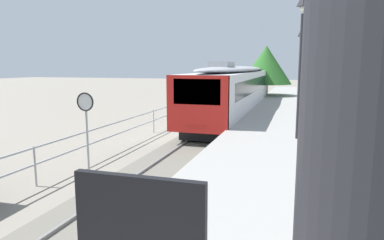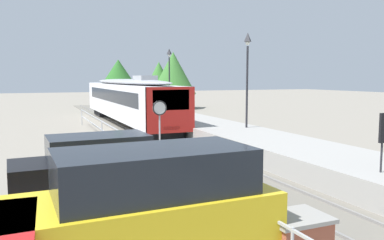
{
  "view_description": "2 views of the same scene",
  "coord_description": "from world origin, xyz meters",
  "px_view_note": "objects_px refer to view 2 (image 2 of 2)",
  "views": [
    {
      "loc": [
        4.19,
        3.78,
        3.61
      ],
      "look_at": [
        0.4,
        16.13,
        1.6
      ],
      "focal_mm": 32.16,
      "sensor_mm": 36.0,
      "label": 1
    },
    {
      "loc": [
        -7.33,
        -2.22,
        3.75
      ],
      "look_at": [
        0.4,
        16.13,
        1.6
      ],
      "focal_mm": 36.9,
      "sensor_mm": 36.0,
      "label": 2
    }
  ],
  "objects_px": {
    "speed_limit_sign": "(160,117)",
    "parked_suv_black": "(94,168)",
    "platform_lamp_mid_platform": "(247,62)",
    "parked_van_yellow": "(143,218)",
    "commuter_train": "(127,98)",
    "platform_lamp_far_end": "(169,67)"
  },
  "relations": [
    {
      "from": "speed_limit_sign",
      "to": "parked_suv_black",
      "type": "height_order",
      "value": "speed_limit_sign"
    },
    {
      "from": "platform_lamp_mid_platform",
      "to": "parked_van_yellow",
      "type": "bearing_deg",
      "value": -127.1
    },
    {
      "from": "commuter_train",
      "to": "speed_limit_sign",
      "type": "bearing_deg",
      "value": -98.61
    },
    {
      "from": "parked_van_yellow",
      "to": "parked_suv_black",
      "type": "relative_size",
      "value": 1.06
    },
    {
      "from": "parked_suv_black",
      "to": "commuter_train",
      "type": "bearing_deg",
      "value": 73.45
    },
    {
      "from": "platform_lamp_far_end",
      "to": "parked_suv_black",
      "type": "distance_m",
      "value": 23.24
    },
    {
      "from": "commuter_train",
      "to": "parked_van_yellow",
      "type": "bearing_deg",
      "value": -102.99
    },
    {
      "from": "commuter_train",
      "to": "platform_lamp_far_end",
      "type": "distance_m",
      "value": 5.35
    },
    {
      "from": "platform_lamp_mid_platform",
      "to": "parked_van_yellow",
      "type": "xyz_separation_m",
      "value": [
        -9.77,
        -12.92,
        -3.33
      ]
    },
    {
      "from": "platform_lamp_far_end",
      "to": "parked_suv_black",
      "type": "bearing_deg",
      "value": -115.24
    },
    {
      "from": "speed_limit_sign",
      "to": "parked_suv_black",
      "type": "bearing_deg",
      "value": -131.96
    },
    {
      "from": "commuter_train",
      "to": "platform_lamp_far_end",
      "type": "bearing_deg",
      "value": 26.45
    },
    {
      "from": "speed_limit_sign",
      "to": "parked_suv_black",
      "type": "distance_m",
      "value": 5.01
    },
    {
      "from": "platform_lamp_mid_platform",
      "to": "speed_limit_sign",
      "type": "height_order",
      "value": "platform_lamp_mid_platform"
    },
    {
      "from": "commuter_train",
      "to": "speed_limit_sign",
      "type": "relative_size",
      "value": 7.29
    },
    {
      "from": "platform_lamp_far_end",
      "to": "parked_van_yellow",
      "type": "bearing_deg",
      "value": -110.56
    },
    {
      "from": "commuter_train",
      "to": "parked_suv_black",
      "type": "relative_size",
      "value": 4.38
    },
    {
      "from": "commuter_train",
      "to": "speed_limit_sign",
      "type": "distance_m",
      "value": 15.19
    },
    {
      "from": "platform_lamp_far_end",
      "to": "speed_limit_sign",
      "type": "height_order",
      "value": "platform_lamp_far_end"
    },
    {
      "from": "commuter_train",
      "to": "speed_limit_sign",
      "type": "xyz_separation_m",
      "value": [
        -2.27,
        -15.02,
        -0.02
      ]
    },
    {
      "from": "platform_lamp_far_end",
      "to": "speed_limit_sign",
      "type": "relative_size",
      "value": 1.91
    },
    {
      "from": "speed_limit_sign",
      "to": "commuter_train",
      "type": "bearing_deg",
      "value": 81.39
    }
  ]
}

